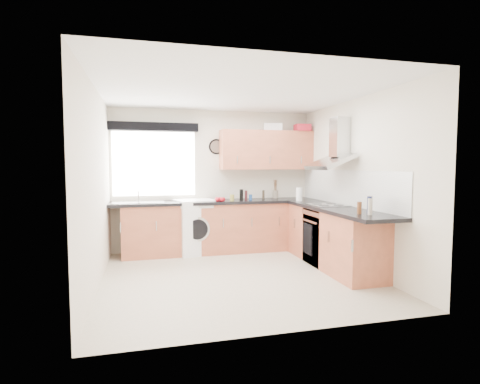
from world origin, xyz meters
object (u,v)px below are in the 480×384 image
object	(u,v)px
oven	(327,237)
washing_machine	(195,226)
extractor_hood	(335,149)
upper_cabinets	(267,150)

from	to	relation	value
oven	washing_machine	distance (m)	2.24
extractor_hood	upper_cabinets	xyz separation A→B (m)	(-0.65, 1.33, 0.03)
upper_cabinets	oven	bearing A→B (deg)	-67.46
extractor_hood	washing_machine	distance (m)	2.67
extractor_hood	upper_cabinets	distance (m)	1.48
upper_cabinets	washing_machine	xyz separation A→B (m)	(-1.33, -0.10, -1.33)
oven	extractor_hood	xyz separation A→B (m)	(0.10, -0.00, 1.34)
oven	upper_cabinets	size ratio (longest dim) A/B	0.50
oven	washing_machine	xyz separation A→B (m)	(-1.88, 1.22, 0.04)
upper_cabinets	washing_machine	bearing A→B (deg)	-175.50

